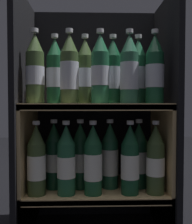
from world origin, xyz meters
TOP-DOWN VIEW (x-y plane):
  - fridge_back_wall at (0.00, 0.32)m, footprint 0.58×0.02m
  - fridge_side_left at (-0.28, 0.16)m, footprint 0.02×0.35m
  - fridge_side_right at (0.28, 0.16)m, footprint 0.02×0.35m
  - shelf_lower at (0.00, 0.15)m, footprint 0.54×0.31m
  - shelf_upper at (0.00, 0.15)m, footprint 0.54×0.31m
  - bottle_upper_front_0 at (-0.22, 0.06)m, footprint 0.07×0.07m
  - bottle_upper_front_1 at (-0.10, 0.06)m, footprint 0.07×0.07m
  - bottle_upper_front_2 at (0.01, 0.06)m, footprint 0.07×0.07m
  - bottle_upper_front_3 at (0.12, 0.06)m, footprint 0.07×0.07m
  - bottle_upper_front_4 at (0.21, 0.06)m, footprint 0.07×0.07m
  - bottle_upper_back_0 at (-0.16, 0.14)m, footprint 0.07×0.07m
  - bottle_upper_back_1 at (-0.04, 0.14)m, footprint 0.07×0.07m
  - bottle_upper_back_2 at (0.07, 0.14)m, footprint 0.07×0.07m
  - bottle_upper_back_3 at (0.16, 0.14)m, footprint 0.07×0.07m
  - bottle_lower_front_0 at (-0.22, 0.06)m, footprint 0.07×0.07m
  - bottle_lower_front_1 at (-0.11, 0.06)m, footprint 0.07×0.07m
  - bottle_lower_front_2 at (-0.01, 0.06)m, footprint 0.07×0.07m
  - bottle_lower_front_3 at (0.12, 0.06)m, footprint 0.07×0.07m
  - bottle_lower_front_4 at (0.22, 0.06)m, footprint 0.07×0.07m
  - bottle_lower_back_0 at (-0.16, 0.14)m, footprint 0.07×0.07m
  - bottle_lower_back_1 at (-0.06, 0.14)m, footprint 0.07×0.07m
  - bottle_lower_back_2 at (0.06, 0.14)m, footprint 0.07×0.07m
  - bottle_lower_back_3 at (0.17, 0.14)m, footprint 0.07×0.07m

SIDE VIEW (x-z plane):
  - shelf_lower at x=0.00m, z-range 0.06..0.24m
  - bottle_lower_back_2 at x=0.06m, z-range 0.17..0.44m
  - bottle_lower_front_2 at x=-0.01m, z-range 0.17..0.44m
  - bottle_lower_front_3 at x=0.12m, z-range 0.17..0.44m
  - bottle_lower_front_0 at x=-0.22m, z-range 0.17..0.44m
  - bottle_lower_back_3 at x=0.17m, z-range 0.17..0.44m
  - bottle_lower_front_1 at x=-0.11m, z-range 0.17..0.44m
  - bottle_lower_back_1 at x=-0.06m, z-range 0.17..0.44m
  - bottle_lower_back_0 at x=-0.16m, z-range 0.17..0.44m
  - bottle_lower_front_4 at x=0.22m, z-range 0.17..0.44m
  - shelf_upper at x=0.00m, z-range 0.11..0.63m
  - fridge_back_wall at x=0.00m, z-range 0.00..0.92m
  - fridge_side_left at x=-0.28m, z-range 0.00..0.92m
  - fridge_side_right at x=0.28m, z-range 0.00..0.92m
  - bottle_upper_front_1 at x=-0.10m, z-range 0.50..0.76m
  - bottle_upper_front_3 at x=0.12m, z-range 0.50..0.76m
  - bottle_upper_back_2 at x=0.07m, z-range 0.50..0.76m
  - bottle_upper_back_3 at x=0.16m, z-range 0.50..0.76m
  - bottle_upper_front_4 at x=0.21m, z-range 0.50..0.76m
  - bottle_upper_back_0 at x=-0.16m, z-range 0.50..0.77m
  - bottle_upper_back_1 at x=-0.04m, z-range 0.50..0.77m
  - bottle_upper_front_2 at x=0.01m, z-range 0.50..0.77m
  - bottle_upper_front_0 at x=-0.22m, z-range 0.50..0.77m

